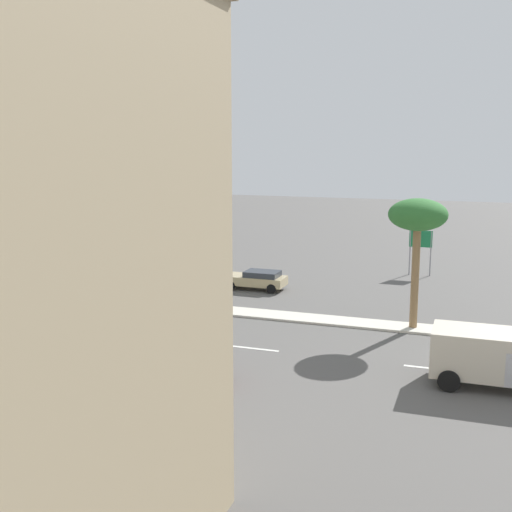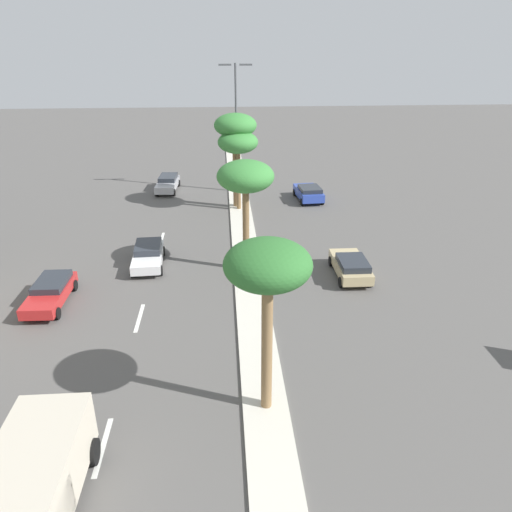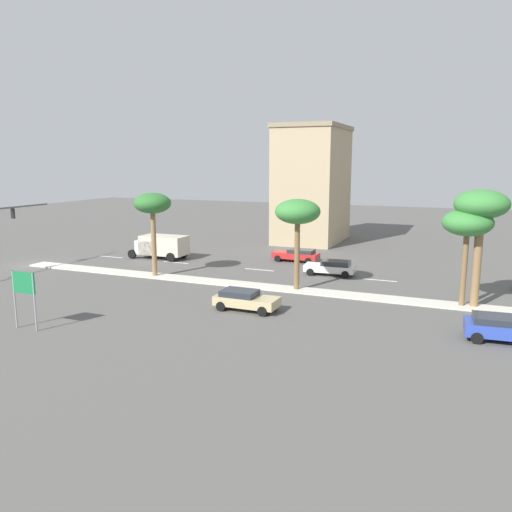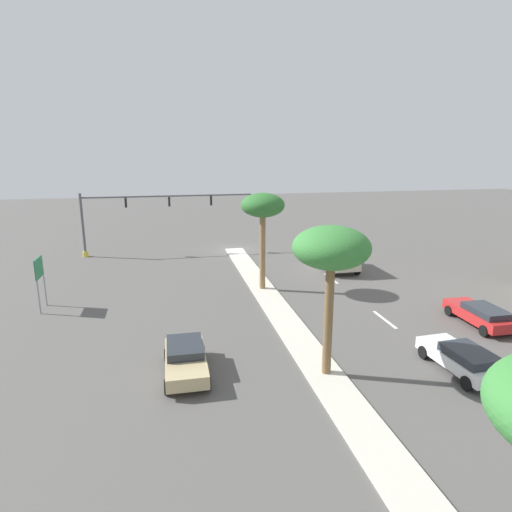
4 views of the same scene
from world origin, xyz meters
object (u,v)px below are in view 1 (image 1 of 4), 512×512
(sedan_tan_far, at_px, (257,279))
(palm_tree_outboard, at_px, (21,195))
(palm_tree_center, at_px, (418,218))
(box_truck, at_px, (500,357))
(sedan_blue_mid, at_px, (69,265))
(directional_road_sign, at_px, (421,243))
(palm_tree_inboard, at_px, (198,213))
(palm_tree_left, at_px, (34,211))
(sedan_red_outboard, at_px, (170,363))
(sedan_white_rear, at_px, (131,324))

(sedan_tan_far, bearing_deg, palm_tree_outboard, 114.96)
(palm_tree_center, relative_size, box_truck, 1.20)
(sedan_blue_mid, relative_size, box_truck, 0.72)
(sedan_tan_far, xyz_separation_m, box_truck, (-13.50, -15.36, 0.59))
(directional_road_sign, xyz_separation_m, palm_tree_center, (-14.73, -1.01, 3.57))
(palm_tree_inboard, bearing_deg, sedan_blue_mid, 65.46)
(directional_road_sign, height_order, box_truck, directional_road_sign)
(palm_tree_left, xyz_separation_m, sedan_red_outboard, (-10.88, -15.25, -4.92))
(palm_tree_inboard, height_order, palm_tree_left, palm_tree_inboard)
(palm_tree_center, bearing_deg, box_truck, -150.17)
(palm_tree_outboard, bearing_deg, sedan_white_rear, -118.01)
(palm_tree_inboard, xyz_separation_m, palm_tree_left, (-0.03, 11.68, -0.27))
(sedan_red_outboard, bearing_deg, palm_tree_left, 54.49)
(sedan_red_outboard, bearing_deg, sedan_blue_mid, 45.28)
(sedan_tan_far, height_order, box_truck, box_truck)
(palm_tree_center, distance_m, sedan_blue_mid, 27.69)
(sedan_blue_mid, xyz_separation_m, sedan_white_rear, (-12.54, -12.75, -0.05))
(palm_tree_outboard, bearing_deg, sedan_tan_far, -65.04)
(palm_tree_center, bearing_deg, sedan_tan_far, 61.08)
(directional_road_sign, xyz_separation_m, sedan_blue_mid, (-8.55, 25.46, -1.74))
(sedan_tan_far, bearing_deg, box_truck, -131.31)
(sedan_tan_far, relative_size, sedan_white_rear, 0.96)
(palm_tree_left, distance_m, sedan_white_rear, 13.23)
(sedan_tan_far, distance_m, box_truck, 20.46)
(palm_tree_outboard, xyz_separation_m, sedan_white_rear, (-6.04, -11.36, -5.95))
(box_truck, bearing_deg, palm_tree_center, 29.83)
(palm_tree_inboard, xyz_separation_m, sedan_red_outboard, (-10.91, -3.56, -5.19))
(palm_tree_outboard, bearing_deg, box_truck, -103.48)
(box_truck, bearing_deg, sedan_tan_far, 48.69)
(palm_tree_left, height_order, sedan_red_outboard, palm_tree_left)
(directional_road_sign, height_order, palm_tree_center, palm_tree_center)
(palm_tree_center, bearing_deg, directional_road_sign, 3.91)
(palm_tree_left, distance_m, box_truck, 29.73)
(palm_tree_outboard, relative_size, sedan_white_rear, 1.78)
(directional_road_sign, xyz_separation_m, sedan_white_rear, (-21.09, 12.71, -1.79))
(directional_road_sign, height_order, sedan_white_rear, directional_road_sign)
(palm_tree_center, height_order, sedan_tan_far, palm_tree_center)
(directional_road_sign, relative_size, sedan_tan_far, 0.82)
(palm_tree_center, distance_m, sedan_tan_far, 13.82)
(directional_road_sign, distance_m, palm_tree_center, 15.19)
(sedan_red_outboard, relative_size, sedan_white_rear, 1.03)
(sedan_tan_far, relative_size, box_truck, 0.73)
(palm_tree_left, relative_size, palm_tree_outboard, 0.84)
(palm_tree_outboard, bearing_deg, directional_road_sign, -57.99)
(palm_tree_outboard, distance_m, sedan_white_rear, 14.17)
(sedan_red_outboard, bearing_deg, palm_tree_center, -39.43)
(palm_tree_outboard, relative_size, sedan_tan_far, 1.84)
(sedan_blue_mid, xyz_separation_m, sedan_red_outboard, (-17.22, -17.39, -0.06))
(palm_tree_outboard, distance_m, sedan_red_outboard, 20.16)
(palm_tree_outboard, height_order, sedan_tan_far, palm_tree_outboard)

